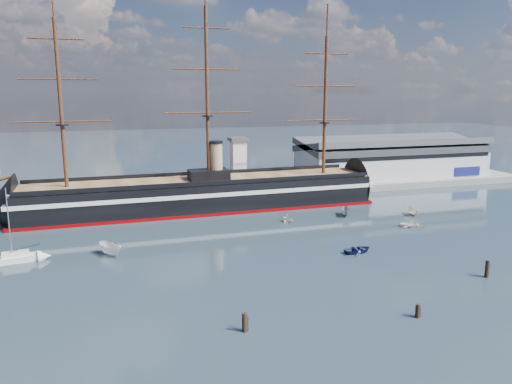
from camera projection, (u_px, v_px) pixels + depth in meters
name	position (u px, v px, depth m)	size (l,w,h in m)	color
ground	(265.00, 226.00, 112.52)	(600.00, 600.00, 0.00)	#2D3A45
quay	(258.00, 193.00, 149.11)	(180.00, 18.00, 2.00)	slate
warehouse	(392.00, 158.00, 165.46)	(63.00, 21.00, 11.60)	#B7BABC
quay_tower	(238.00, 163.00, 142.30)	(5.00, 5.00, 15.00)	silver
warship	(195.00, 194.00, 126.81)	(112.98, 17.42, 53.94)	black
sailboat	(16.00, 257.00, 88.62)	(8.67, 3.57, 13.47)	silver
motorboat_a	(111.00, 256.00, 92.15)	(7.57, 2.78, 3.03)	white
motorboat_b	(358.00, 252.00, 93.98)	(3.55, 1.42, 1.66)	navy
motorboat_c	(346.00, 216.00, 121.55)	(6.16, 2.26, 2.47)	gray
motorboat_d	(288.00, 222.00, 115.87)	(5.46, 2.37, 2.00)	silver
motorboat_e	(413.00, 227.00, 111.39)	(3.36, 1.34, 1.57)	silver
motorboat_f	(413.00, 215.00, 122.04)	(5.85, 2.15, 2.34)	beige
piling_near_left	(244.00, 332.00, 63.10)	(0.64, 0.64, 3.21)	black
piling_near_mid	(417.00, 318.00, 67.00)	(0.64, 0.64, 2.57)	black
piling_near_right	(486.00, 277.00, 81.45)	(0.64, 0.64, 3.60)	black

